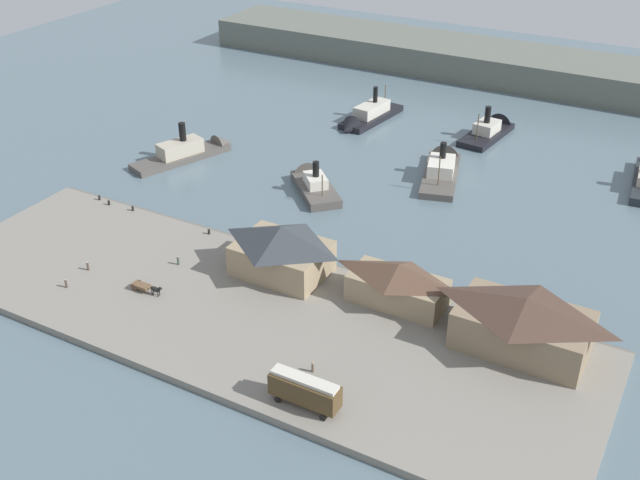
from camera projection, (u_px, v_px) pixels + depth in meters
name	position (u px, v px, depth m)	size (l,w,h in m)	color
ground_plane	(313.00, 252.00, 135.83)	(320.00, 320.00, 0.00)	slate
quay_promenade	(243.00, 312.00, 118.91)	(110.00, 36.00, 1.20)	gray
seawall_edge	(302.00, 259.00, 132.86)	(110.00, 0.80, 1.00)	#666159
ferry_shed_central_terminal	(282.00, 249.00, 125.55)	(15.04, 11.34, 8.71)	#998466
ferry_shed_west_terminal	(398.00, 283.00, 118.43)	(15.34, 7.65, 7.04)	#998466
ferry_shed_east_terminal	(523.00, 323.00, 108.39)	(18.88, 11.45, 8.43)	#847056
street_tram	(305.00, 389.00, 98.71)	(9.63, 2.88, 4.51)	#4C381E
horse_cart	(146.00, 287.00, 122.29)	(5.89, 1.59, 1.87)	brown
pedestrian_near_west_shed	(66.00, 284.00, 123.50)	(0.39, 0.39, 1.57)	#4C3D33
pedestrian_near_east_shed	(88.00, 266.00, 128.02)	(0.40, 0.40, 1.62)	#4C3D33
pedestrian_near_cart	(178.00, 261.00, 129.50)	(0.41, 0.41, 1.66)	#3D4C42
pedestrian_walking_east	(313.00, 367.00, 105.37)	(0.41, 0.41, 1.66)	#6B5B4C
mooring_post_center_east	(209.00, 232.00, 138.67)	(0.44, 0.44, 0.90)	black
mooring_post_west	(109.00, 203.00, 148.52)	(0.44, 0.44, 0.90)	black
mooring_post_east	(99.00, 198.00, 150.37)	(0.44, 0.44, 0.90)	black
mooring_post_center_west	(133.00, 208.00, 146.47)	(0.44, 0.44, 0.90)	black
ferry_moored_west	(491.00, 129.00, 182.38)	(8.62, 20.22, 10.06)	black
ferry_mid_harbor	(442.00, 166.00, 164.03)	(12.81, 24.51, 10.09)	#514C47
ferry_approaching_east	(312.00, 183.00, 157.22)	(16.79, 16.77, 9.01)	#514C47
ferry_approaching_west	(366.00, 118.00, 188.28)	(8.88, 22.56, 10.22)	black
ferry_near_quay	(192.00, 150.00, 170.79)	(13.87, 25.20, 10.38)	#514C47
far_headland	(504.00, 64.00, 216.95)	(180.00, 24.00, 8.00)	#60665B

